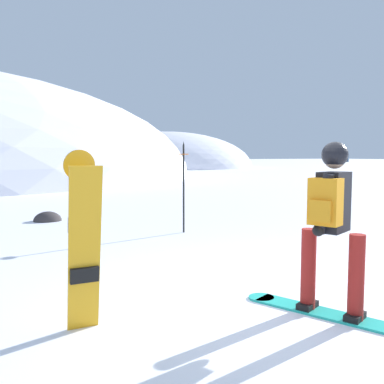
% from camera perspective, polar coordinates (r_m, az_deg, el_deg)
% --- Properties ---
extents(ground_plane, '(300.00, 300.00, 0.00)m').
position_cam_1_polar(ground_plane, '(4.90, 13.42, -14.07)').
color(ground_plane, white).
extents(ridge_peak_far, '(22.20, 19.98, 9.22)m').
position_cam_1_polar(ridge_peak_far, '(55.13, -3.20, 3.28)').
color(ridge_peak_far, white).
rests_on(ridge_peak_far, ground).
extents(snowboarder_main, '(0.91, 1.71, 1.71)m').
position_cam_1_polar(snowboarder_main, '(4.33, 18.18, -4.13)').
color(snowboarder_main, '#23B7A3').
rests_on(snowboarder_main, ground).
extents(spare_snowboard, '(0.28, 0.32, 1.64)m').
position_cam_1_polar(spare_snowboard, '(3.90, -14.31, -6.36)').
color(spare_snowboard, orange).
rests_on(spare_snowboard, ground).
extents(piste_marker_near, '(0.20, 0.20, 1.87)m').
position_cam_1_polar(piste_marker_near, '(8.68, -1.13, 1.52)').
color(piste_marker_near, black).
rests_on(piste_marker_near, ground).
extents(rock_dark, '(0.66, 0.56, 0.46)m').
position_cam_1_polar(rock_dark, '(10.88, -18.78, -3.70)').
color(rock_dark, '#383333').
rests_on(rock_dark, ground).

